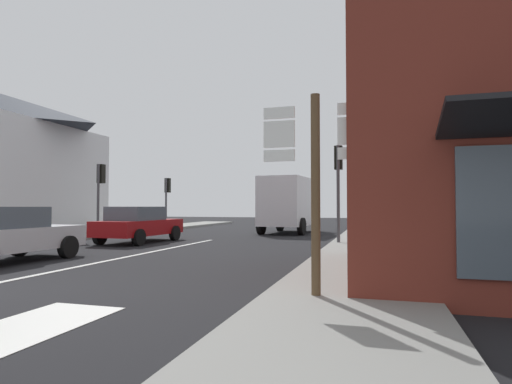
{
  "coord_description": "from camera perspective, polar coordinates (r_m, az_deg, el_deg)",
  "views": [
    {
      "loc": [
        7.06,
        -5.29,
        1.48
      ],
      "look_at": [
        3.17,
        8.12,
        1.96
      ],
      "focal_mm": 29.6,
      "sensor_mm": 36.0,
      "label": 1
    }
  ],
  "objects": [
    {
      "name": "clapboard_house_left",
      "position": [
        26.74,
        -31.33,
        3.41
      ],
      "size": [
        8.64,
        9.15,
        7.62
      ],
      "color": "silver",
      "rests_on": "ground"
    },
    {
      "name": "sedan_far",
      "position": [
        17.97,
        -15.57,
        -4.18
      ],
      "size": [
        2.1,
        4.27,
        1.47
      ],
      "color": "maroon",
      "rests_on": "ground"
    },
    {
      "name": "route_sign_post",
      "position": [
        6.51,
        8.07,
        1.86
      ],
      "size": [
        1.66,
        0.14,
        3.2
      ],
      "color": "brown",
      "rests_on": "ground"
    },
    {
      "name": "lane_turn_arrow",
      "position": [
        6.13,
        -28.01,
        -15.63
      ],
      "size": [
        1.2,
        2.2,
        0.01
      ],
      "primitive_type": "cube",
      "color": "silver",
      "rests_on": "ground"
    },
    {
      "name": "traffic_light_near_left",
      "position": [
        21.36,
        -20.29,
        1.12
      ],
      "size": [
        0.3,
        0.49,
        3.49
      ],
      "color": "#47474C",
      "rests_on": "ground"
    },
    {
      "name": "lane_centre_stripe",
      "position": [
        13.39,
        -15.93,
        -8.2
      ],
      "size": [
        0.16,
        12.0,
        0.01
      ],
      "primitive_type": "cube",
      "color": "silver",
      "rests_on": "ground"
    },
    {
      "name": "sedan_near",
      "position": [
        12.85,
        -31.12,
        -4.88
      ],
      "size": [
        1.97,
        4.2,
        1.47
      ],
      "color": "#B7BABF",
      "rests_on": "ground"
    },
    {
      "name": "traffic_light_near_right",
      "position": [
        16.3,
        11.07,
        2.73
      ],
      "size": [
        0.3,
        0.49,
        3.78
      ],
      "color": "#47474C",
      "rests_on": "ground"
    },
    {
      "name": "ground_plane",
      "position": [
        16.9,
        -8.66,
        -6.96
      ],
      "size": [
        80.0,
        80.0,
        0.0
      ],
      "primitive_type": "plane",
      "color": "black"
    },
    {
      "name": "delivery_truck",
      "position": [
        23.46,
        4.46,
        -1.54
      ],
      "size": [
        2.79,
        5.14,
        3.05
      ],
      "color": "silver",
      "rests_on": "ground"
    },
    {
      "name": "traffic_light_far_left",
      "position": [
        26.97,
        -11.91,
        0.05
      ],
      "size": [
        0.3,
        0.49,
        3.25
      ],
      "color": "#47474C",
      "rests_on": "ground"
    },
    {
      "name": "sidewalk_left",
      "position": [
        19.12,
        -29.77,
        -5.93
      ],
      "size": [
        2.6,
        44.0,
        0.14
      ],
      "primitive_type": "cube",
      "color": "gray",
      "rests_on": "ground"
    },
    {
      "name": "sidewalk_right",
      "position": [
        13.37,
        14.35,
        -7.95
      ],
      "size": [
        2.6,
        44.0,
        0.14
      ],
      "primitive_type": "cube",
      "color": "gray",
      "rests_on": "ground"
    }
  ]
}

